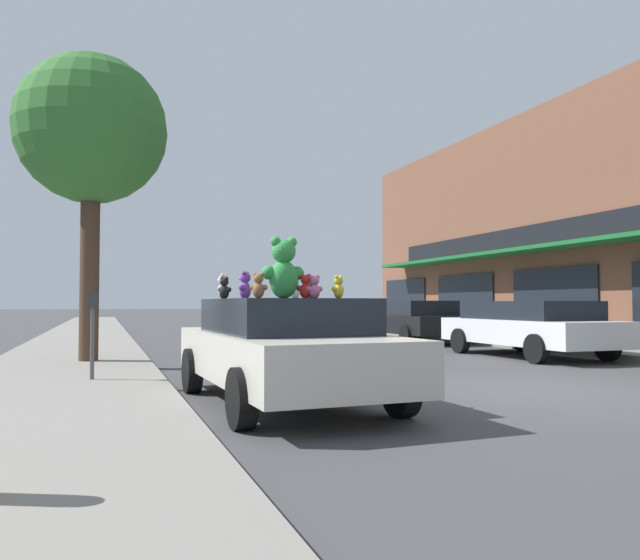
% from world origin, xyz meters
% --- Properties ---
extents(ground_plane, '(260.00, 260.00, 0.00)m').
position_xyz_m(ground_plane, '(0.00, 0.00, 0.00)').
color(ground_plane, '#424244').
extents(sidewalk_near, '(2.97, 90.00, 0.15)m').
position_xyz_m(sidewalk_near, '(-6.38, 0.00, 0.07)').
color(sidewalk_near, gray).
rests_on(sidewalk_near, ground_plane).
extents(plush_art_car, '(2.16, 4.54, 1.32)m').
position_xyz_m(plush_art_car, '(-3.63, -0.09, 0.72)').
color(plush_art_car, beige).
rests_on(plush_art_car, ground_plane).
extents(teddy_bear_giant, '(0.58, 0.37, 0.78)m').
position_xyz_m(teddy_bear_giant, '(-3.67, -0.20, 1.70)').
color(teddy_bear_giant, green).
rests_on(teddy_bear_giant, plush_art_car).
extents(teddy_bear_red, '(0.23, 0.14, 0.32)m').
position_xyz_m(teddy_bear_red, '(-3.39, -0.23, 1.48)').
color(teddy_bear_red, red).
rests_on(teddy_bear_red, plush_art_car).
extents(teddy_bear_brown, '(0.21, 0.19, 0.29)m').
position_xyz_m(teddy_bear_brown, '(-4.14, -0.80, 1.46)').
color(teddy_bear_brown, olive).
rests_on(teddy_bear_brown, plush_art_car).
extents(teddy_bear_yellow, '(0.22, 0.17, 0.29)m').
position_xyz_m(teddy_bear_yellow, '(-3.05, -0.48, 1.46)').
color(teddy_bear_yellow, yellow).
rests_on(teddy_bear_yellow, plush_art_car).
extents(teddy_bear_purple, '(0.23, 0.28, 0.38)m').
position_xyz_m(teddy_bear_purple, '(-4.00, 0.55, 1.50)').
color(teddy_bear_purple, purple).
rests_on(teddy_bear_purple, plush_art_car).
extents(teddy_bear_white, '(0.20, 0.12, 0.27)m').
position_xyz_m(teddy_bear_white, '(-3.31, 0.51, 1.45)').
color(teddy_bear_white, white).
rests_on(teddy_bear_white, plush_art_car).
extents(teddy_bear_pink, '(0.22, 0.13, 0.30)m').
position_xyz_m(teddy_bear_pink, '(-3.29, -0.29, 1.47)').
color(teddy_bear_pink, pink).
rests_on(teddy_bear_pink, plush_art_car).
extents(teddy_bear_cream, '(0.21, 0.27, 0.36)m').
position_xyz_m(teddy_bear_cream, '(-4.23, 0.87, 1.49)').
color(teddy_bear_cream, beige).
rests_on(teddy_bear_cream, plush_art_car).
extents(teddy_bear_black, '(0.19, 0.22, 0.30)m').
position_xyz_m(teddy_bear_black, '(-4.25, 0.71, 1.47)').
color(teddy_bear_black, black).
rests_on(teddy_bear_black, plush_art_car).
extents(teddy_bear_teal, '(0.19, 0.19, 0.28)m').
position_xyz_m(teddy_bear_teal, '(-3.26, -0.06, 1.46)').
color(teddy_bear_teal, teal).
rests_on(teddy_bear_teal, plush_art_car).
extents(parked_car_far_center, '(2.08, 4.74, 1.31)m').
position_xyz_m(parked_car_far_center, '(3.70, 4.60, 0.74)').
color(parked_car_far_center, silver).
rests_on(parked_car_far_center, ground_plane).
extents(parked_car_far_right, '(2.07, 4.67, 1.34)m').
position_xyz_m(parked_car_far_right, '(3.70, 10.48, 0.74)').
color(parked_car_far_right, black).
rests_on(parked_car_far_right, ground_plane).
extents(street_tree, '(2.93, 2.93, 6.01)m').
position_xyz_m(street_tree, '(-6.06, 5.27, 4.65)').
color(street_tree, '#473323').
rests_on(street_tree, sidewalk_near).
extents(parking_meter, '(0.14, 0.10, 1.27)m').
position_xyz_m(parking_meter, '(-5.95, 2.09, 0.96)').
color(parking_meter, '#4C4C51').
rests_on(parking_meter, sidewalk_near).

